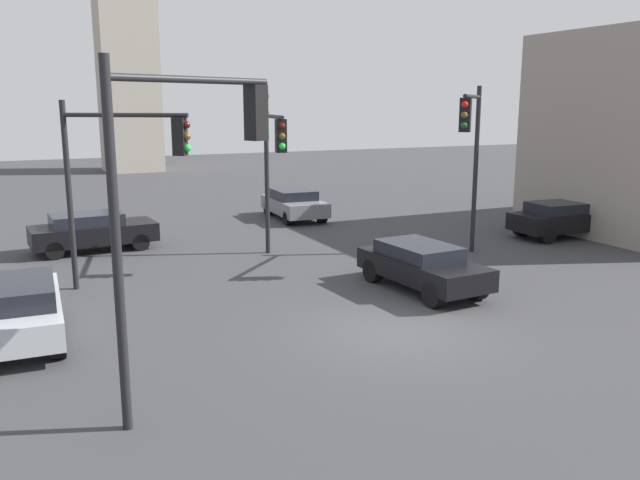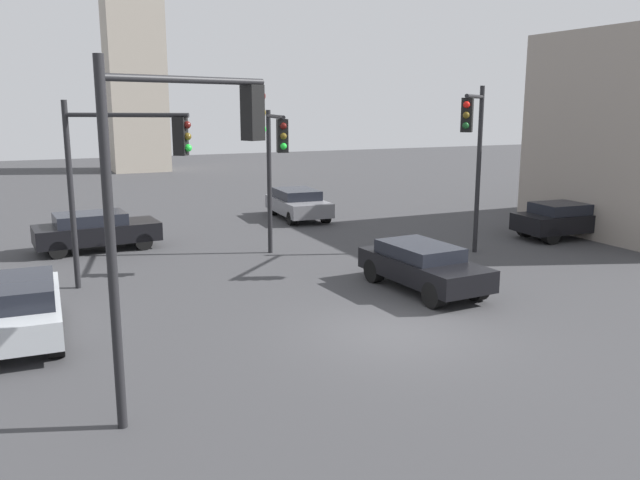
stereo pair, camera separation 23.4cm
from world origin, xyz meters
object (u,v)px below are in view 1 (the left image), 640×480
object	(u,v)px
car_4	(294,203)
car_1	(17,309)
traffic_light_0	(471,139)
car_2	(563,218)
traffic_light_2	(188,168)
traffic_light_3	(122,160)
traffic_light_1	(273,155)
car_0	(92,231)
car_3	(422,265)

from	to	relation	value
car_4	car_1	bearing A→B (deg)	-41.30
traffic_light_0	car_2	xyz separation A→B (m)	(5.97, 1.69, -3.30)
traffic_light_2	traffic_light_3	world-z (taller)	traffic_light_2
car_1	car_2	distance (m)	19.99
traffic_light_1	car_1	world-z (taller)	traffic_light_1
traffic_light_3	car_2	bearing A→B (deg)	37.85
car_2	car_4	world-z (taller)	car_2
traffic_light_0	traffic_light_2	world-z (taller)	traffic_light_2
car_4	traffic_light_1	bearing A→B (deg)	-24.28
car_0	car_1	bearing A→B (deg)	-110.06
traffic_light_2	car_4	bearing A→B (deg)	37.39
car_1	car_2	bearing A→B (deg)	-78.01
traffic_light_0	car_2	world-z (taller)	traffic_light_0
traffic_light_1	traffic_light_0	bearing A→B (deg)	76.99
car_0	car_3	size ratio (longest dim) A/B	1.02
traffic_light_2	car_2	bearing A→B (deg)	1.38
traffic_light_1	car_0	xyz separation A→B (m)	(-5.30, 4.36, -2.83)
traffic_light_0	traffic_light_2	size ratio (longest dim) A/B	0.98
car_2	car_4	distance (m)	11.59
traffic_light_0	car_0	bearing A→B (deg)	-77.30
traffic_light_1	car_2	distance (m)	12.17
traffic_light_0	traffic_light_3	size ratio (longest dim) A/B	1.09
car_3	car_4	size ratio (longest dim) A/B	1.01
traffic_light_2	car_1	distance (m)	6.33
traffic_light_3	car_3	distance (m)	8.73
traffic_light_3	car_1	world-z (taller)	traffic_light_3
traffic_light_0	traffic_light_2	xyz separation A→B (m)	(-10.85, -6.45, 0.09)
car_3	car_4	distance (m)	12.45
traffic_light_3	car_1	size ratio (longest dim) A/B	1.21
traffic_light_0	traffic_light_1	size ratio (longest dim) A/B	1.16
car_1	traffic_light_1	bearing A→B (deg)	-58.39
car_4	traffic_light_0	bearing A→B (deg)	14.02
traffic_light_0	car_0	xyz separation A→B (m)	(-11.13, 6.99, -3.32)
car_1	car_2	world-z (taller)	car_1
car_0	traffic_light_0	bearing A→B (deg)	-36.12
traffic_light_0	car_1	world-z (taller)	traffic_light_0
traffic_light_1	car_0	size ratio (longest dim) A/B	1.13
car_2	traffic_light_1	bearing A→B (deg)	178.42
traffic_light_2	car_1	xyz separation A→B (m)	(-2.84, 4.54, -3.38)
car_3	car_4	xyz separation A→B (m)	(1.31, 12.39, -0.02)
car_2	traffic_light_3	bearing A→B (deg)	-174.84
traffic_light_2	car_1	bearing A→B (deg)	97.59
car_1	car_3	xyz separation A→B (m)	(10.40, -0.35, -0.03)
car_3	traffic_light_3	bearing A→B (deg)	-117.61
traffic_light_2	car_4	xyz separation A→B (m)	(8.87, 16.57, -3.43)
traffic_light_0	traffic_light_1	distance (m)	6.42
traffic_light_1	traffic_light_3	xyz separation A→B (m)	(-4.98, -1.58, 0.13)
traffic_light_1	car_3	size ratio (longest dim) A/B	1.16
traffic_light_1	traffic_light_3	distance (m)	5.22
traffic_light_0	traffic_light_2	bearing A→B (deg)	-14.45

